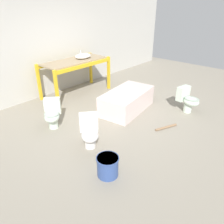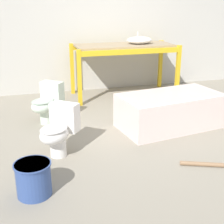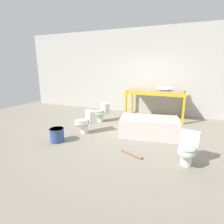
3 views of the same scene
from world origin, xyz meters
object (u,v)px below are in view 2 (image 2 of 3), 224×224
Objects in this scene: sink_basin at (139,40)px; bucket_white at (34,178)px; toilet_near at (47,103)px; toilet_far at (58,130)px; bathtub_main at (170,108)px.

sink_basin reaches higher than bucket_white.
toilet_near reaches higher than bucket_white.
toilet_far is at bearing -47.30° from toilet_near.
bucket_white is (-0.34, -0.77, -0.15)m from toilet_far.
toilet_near is 1.74× the size of bucket_white.
toilet_near is at bearing 130.65° from toilet_far.
toilet_near is at bearing -150.01° from sink_basin.
sink_basin reaches higher than bathtub_main.
sink_basin is 0.80× the size of toilet_near.
toilet_far is (0.04, -1.11, 0.00)m from toilet_near.
bucket_white is (-2.18, -2.97, -0.89)m from sink_basin.
bucket_white is (-0.30, -1.88, -0.15)m from toilet_near.
sink_basin is at bearing 70.51° from toilet_near.
bathtub_main is at bearing 19.51° from toilet_near.
bathtub_main is 2.54× the size of toilet_far.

